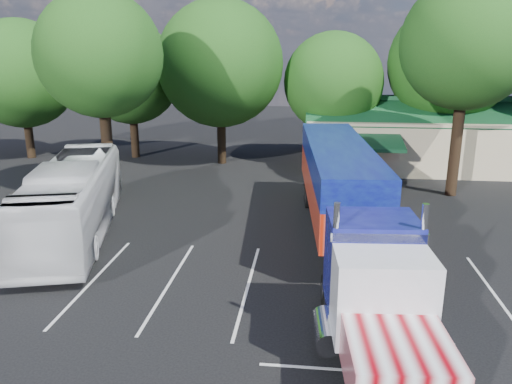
# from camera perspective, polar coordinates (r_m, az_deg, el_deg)

# --- Properties ---
(ground) EXTENTS (120.00, 120.00, 0.00)m
(ground) POSITION_cam_1_polar(r_m,az_deg,el_deg) (25.75, 0.74, -4.81)
(ground) COLOR black
(ground) RESTS_ON ground
(event_hall) EXTENTS (24.20, 14.12, 5.55)m
(event_hall) POSITION_cam_1_polar(r_m,az_deg,el_deg) (43.85, 21.46, 5.79)
(event_hall) COLOR tan
(event_hall) RESTS_ON ground
(tree_row_a) EXTENTS (9.00, 9.00, 11.68)m
(tree_row_a) POSITION_cam_1_polar(r_m,az_deg,el_deg) (47.25, -25.25, 12.11)
(tree_row_a) COLOR black
(tree_row_a) RESTS_ON ground
(tree_row_b) EXTENTS (8.40, 8.40, 11.35)m
(tree_row_b) POSITION_cam_1_polar(r_m,az_deg,el_deg) (44.53, -14.16, 12.94)
(tree_row_b) COLOR black
(tree_row_b) RESTS_ON ground
(tree_row_c) EXTENTS (10.00, 10.00, 13.05)m
(tree_row_c) POSITION_cam_1_polar(r_m,az_deg,el_deg) (40.84, -4.12, 14.40)
(tree_row_c) COLOR black
(tree_row_c) RESTS_ON ground
(tree_row_d) EXTENTS (8.00, 8.00, 10.60)m
(tree_row_d) POSITION_cam_1_polar(r_m,az_deg,el_deg) (41.57, 8.84, 12.28)
(tree_row_d) COLOR black
(tree_row_d) RESTS_ON ground
(tree_row_e) EXTENTS (9.60, 9.60, 12.90)m
(tree_row_e) POSITION_cam_1_polar(r_m,az_deg,el_deg) (43.30, 21.23, 13.55)
(tree_row_e) COLOR black
(tree_row_e) RESTS_ON ground
(tree_near_left) EXTENTS (7.60, 7.60, 12.65)m
(tree_near_left) POSITION_cam_1_polar(r_m,az_deg,el_deg) (32.59, -17.42, 14.70)
(tree_near_left) COLOR black
(tree_near_left) RESTS_ON ground
(tree_near_right) EXTENTS (8.00, 8.00, 13.50)m
(tree_near_right) POSITION_cam_1_polar(r_m,az_deg,el_deg) (33.73, 22.99, 15.32)
(tree_near_right) COLOR black
(tree_near_right) RESTS_ON ground
(semi_truck) EXTENTS (4.63, 23.13, 4.81)m
(semi_truck) POSITION_cam_1_polar(r_m,az_deg,el_deg) (22.94, 10.09, -0.53)
(semi_truck) COLOR black
(semi_truck) RESTS_ON ground
(woman) EXTENTS (0.45, 0.64, 1.66)m
(woman) POSITION_cam_1_polar(r_m,az_deg,el_deg) (19.91, 12.16, -9.09)
(woman) COLOR black
(woman) RESTS_ON ground
(bicycle) EXTENTS (0.98, 1.81, 0.90)m
(bicycle) POSITION_cam_1_polar(r_m,az_deg,el_deg) (30.44, 8.94, -0.81)
(bicycle) COLOR black
(bicycle) RESTS_ON ground
(tour_bus) EXTENTS (6.58, 13.94, 3.78)m
(tour_bus) POSITION_cam_1_polar(r_m,az_deg,el_deg) (26.80, -20.15, -0.72)
(tour_bus) COLOR silver
(tour_bus) RESTS_ON ground
(silver_sedan) EXTENTS (4.90, 2.12, 1.57)m
(silver_sedan) POSITION_cam_1_polar(r_m,az_deg,el_deg) (38.96, 10.15, 3.35)
(silver_sedan) COLOR #B9BAC1
(silver_sedan) RESTS_ON ground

